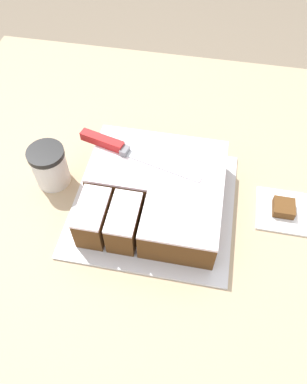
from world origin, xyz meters
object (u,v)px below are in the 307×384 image
object	(u,v)px
knife	(115,146)
brownie	(284,208)
cake	(155,191)
cake_board	(154,204)
coffee_cup	(50,166)

from	to	relation	value
knife	brownie	size ratio (longest dim) A/B	6.14
cake	brownie	size ratio (longest dim) A/B	6.33
cake_board	cake	bearing A→B (deg)	42.60
cake_board	coffee_cup	size ratio (longest dim) A/B	3.58
knife	brownie	bearing A→B (deg)	9.17
cake	knife	xyz separation A→B (m)	(-0.11, 0.07, 0.05)
cake_board	knife	xyz separation A→B (m)	(-0.11, 0.08, 0.10)
cake	coffee_cup	size ratio (longest dim) A/B	2.92
coffee_cup	cake_board	bearing A→B (deg)	-5.98
cake_board	coffee_cup	bearing A→B (deg)	174.02
knife	brownie	xyz separation A→B (m)	(0.41, -0.04, -0.09)
cake	brownie	distance (m)	0.30
cake	knife	world-z (taller)	knife
cake_board	brownie	distance (m)	0.31
coffee_cup	cake	bearing A→B (deg)	-5.18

